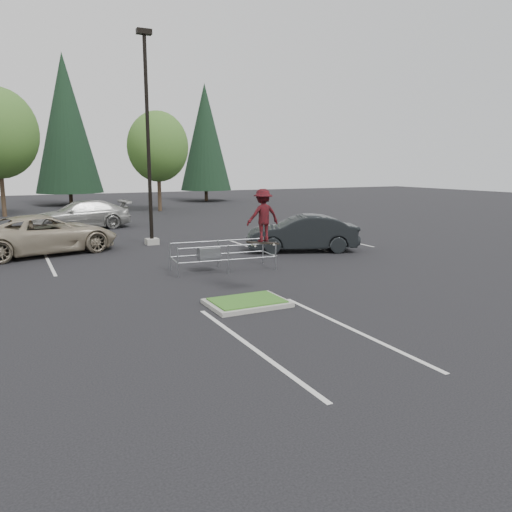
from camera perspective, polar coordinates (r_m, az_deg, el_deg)
name	(u,v)px	position (r m, az deg, el deg)	size (l,w,h in m)	color
ground	(247,305)	(14.21, -1.04, -5.62)	(120.00, 120.00, 0.00)	black
grass_median	(247,302)	(14.19, -1.04, -5.32)	(2.20, 1.60, 0.16)	#9B9890
stall_lines	(146,270)	(19.30, -12.49, -1.57)	(22.62, 17.60, 0.01)	silver
light_pole	(149,151)	(25.16, -12.18, 11.61)	(0.70, 0.60, 10.12)	#9B9890
decid_c	(158,149)	(43.82, -11.17, 11.93)	(5.12, 5.12, 8.38)	#38281C
conif_b	(66,124)	(53.29, -20.89, 13.94)	(6.38, 6.38, 14.50)	#38281C
conif_c	(205,137)	(55.59, -5.82, 13.34)	(5.50, 5.50, 12.50)	#38281C
cart_corral	(212,253)	(18.62, -5.04, 0.31)	(3.90, 1.73, 1.07)	gray
skateboarder	(263,216)	(15.09, 0.80, 4.62)	(1.06, 0.60, 1.73)	black
car_l_tan	(43,235)	(24.05, -23.13, 2.27)	(2.90, 6.29, 1.75)	tan
car_r_charc	(302,233)	(22.99, 5.26, 2.61)	(1.75, 5.03, 1.66)	black
car_far_silver	(81,215)	(32.82, -19.38, 4.46)	(2.44, 5.99, 1.74)	#A5A5A0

